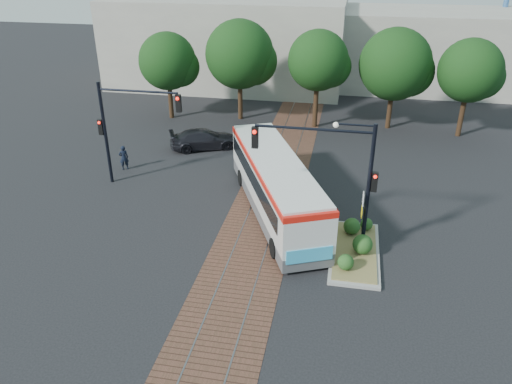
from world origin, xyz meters
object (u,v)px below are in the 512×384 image
Objects in this scene: traffic_island at (356,246)px; city_bus at (276,183)px; signal_pole_main at (341,168)px; officer at (124,158)px; parked_car at (204,139)px; signal_pole_left at (122,121)px.

city_bus is at bearing 143.59° from traffic_island.
officer is (-13.35, 6.63, -3.38)m from signal_pole_main.
traffic_island is 15.19m from parked_car.
officer is (-1.12, 1.82, -3.08)m from signal_pole_left.
city_bus is at bearing 137.21° from signal_pole_main.
city_bus is at bearing -166.88° from parked_car.
traffic_island is 0.87× the size of signal_pole_left.
signal_pole_left is 3.84× the size of officer.
city_bus reaches higher than officer.
signal_pole_main reaches higher than officer.
signal_pole_main is 13.14m from signal_pole_left.
traffic_island is 14.50m from signal_pole_left.
signal_pole_main is at bearing 174.64° from traffic_island.
signal_pole_main reaches higher than parked_car.
officer reaches higher than parked_car.
city_bus is 10.11m from parked_car.
officer is 5.84m from parked_car.
signal_pole_main is (3.27, -3.03, 2.47)m from city_bus.
signal_pole_left is at bearing 159.64° from traffic_island.
parked_car is at bearing -165.33° from officer.
officer is 0.34× the size of parked_car.
signal_pole_main is 1.00× the size of signal_pole_left.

